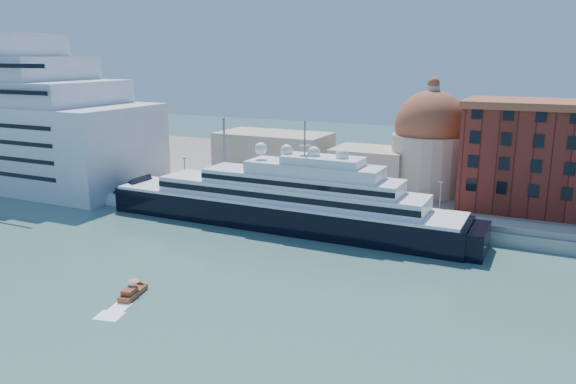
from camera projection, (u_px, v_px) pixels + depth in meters
The scene contains 10 objects.
ground at pixel (224, 262), 95.62m from camera, with size 400.00×400.00×0.00m, color #375F5D.
quay at pixel (305, 208), 125.11m from camera, with size 180.00×10.00×2.50m, color gray.
land at pixel (363, 175), 161.07m from camera, with size 260.00×72.00×2.00m, color slate.
quay_fence at pixel (296, 204), 120.73m from camera, with size 180.00×0.10×1.20m, color slate.
superyacht at pixel (268, 204), 116.16m from camera, with size 86.08×11.93×25.73m.
service_barge at pixel (108, 200), 134.08m from camera, with size 11.62×3.88×2.61m.
water_taxi at pixel (132, 292), 81.88m from camera, with size 3.15×6.04×2.74m.
warehouse at pixel (570, 157), 116.03m from camera, with size 43.00×19.00×23.25m.
church at pixel (367, 151), 140.91m from camera, with size 66.00×18.00×25.50m.
lamp_posts at pixel (251, 167), 126.89m from camera, with size 120.80×2.40×18.00m.
Camera 1 is at (48.91, -76.44, 34.23)m, focal length 35.00 mm.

